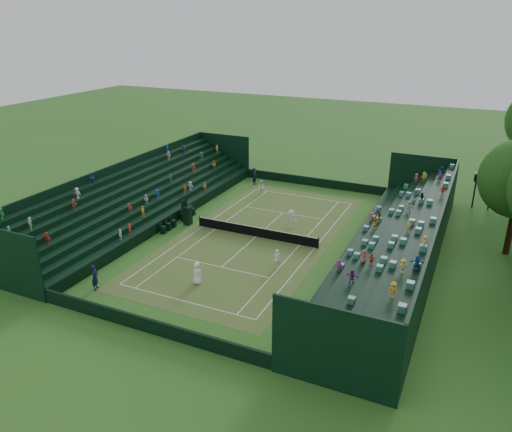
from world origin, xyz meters
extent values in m
plane|color=#396C22|center=(0.00, 0.00, 0.00)|extent=(160.00, 160.00, 0.00)
cube|color=#2B6822|center=(0.00, 0.00, 0.01)|extent=(12.97, 26.77, 0.01)
cube|color=black|center=(0.00, 15.88, 0.50)|extent=(17.17, 0.20, 1.00)
cube|color=black|center=(0.00, -15.88, 0.50)|extent=(17.17, 0.20, 1.00)
cube|color=black|center=(8.48, 0.00, 0.50)|extent=(0.20, 31.77, 1.00)
cube|color=black|center=(-8.48, 0.00, 0.50)|extent=(0.20, 31.77, 1.00)
cube|color=black|center=(8.98, 0.00, 0.50)|extent=(0.80, 32.00, 1.00)
cube|color=black|center=(9.79, 0.00, 0.72)|extent=(0.80, 32.00, 1.45)
cube|color=black|center=(10.58, 0.00, 0.95)|extent=(0.80, 32.00, 1.90)
cube|color=black|center=(11.38, 0.00, 1.18)|extent=(0.80, 32.00, 2.35)
cube|color=black|center=(12.18, 0.00, 1.40)|extent=(0.80, 32.00, 2.80)
cube|color=black|center=(12.98, 0.00, 1.62)|extent=(0.80, 32.00, 3.25)
cube|color=black|center=(13.79, 0.00, 1.85)|extent=(0.80, 32.00, 3.70)
cube|color=black|center=(14.59, 0.00, 2.08)|extent=(0.80, 32.00, 4.15)
cube|color=black|center=(15.08, 0.00, 2.45)|extent=(0.20, 32.00, 4.90)
cube|color=black|center=(-8.98, 0.00, 0.50)|extent=(0.80, 32.00, 1.00)
cube|color=black|center=(-9.79, 0.00, 0.72)|extent=(0.80, 32.00, 1.45)
cube|color=black|center=(-10.58, 0.00, 0.95)|extent=(0.80, 32.00, 1.90)
cube|color=black|center=(-11.38, 0.00, 1.18)|extent=(0.80, 32.00, 2.35)
cube|color=black|center=(-12.18, 0.00, 1.40)|extent=(0.80, 32.00, 2.80)
cube|color=black|center=(-12.98, 0.00, 1.62)|extent=(0.80, 32.00, 3.25)
cube|color=black|center=(-13.79, 0.00, 1.85)|extent=(0.80, 32.00, 3.70)
cube|color=black|center=(-14.59, 0.00, 2.08)|extent=(0.80, 32.00, 4.15)
cube|color=black|center=(-15.08, 0.00, 2.45)|extent=(0.20, 32.00, 4.90)
cylinder|color=black|center=(-5.79, 0.00, 0.53)|extent=(0.10, 0.10, 1.06)
cylinder|color=black|center=(5.79, 0.00, 0.53)|extent=(0.10, 0.10, 1.06)
cube|color=black|center=(0.00, 0.00, 0.46)|extent=(11.57, 0.02, 0.86)
cube|color=white|center=(0.00, 0.00, 0.93)|extent=(11.57, 0.04, 0.07)
cylinder|color=black|center=(17.00, 16.00, 1.50)|extent=(0.16, 0.16, 3.00)
cylinder|color=black|center=(18.50, 16.00, 1.50)|extent=(0.16, 0.16, 3.00)
cube|color=black|center=(17.75, 16.00, 3.30)|extent=(2.00, 1.00, 0.80)
cylinder|color=black|center=(20.13, 5.64, 1.73)|extent=(0.50, 0.50, 3.47)
cube|color=black|center=(-7.05, -0.03, 0.84)|extent=(0.66, 0.66, 1.69)
cube|color=black|center=(-7.05, -0.03, 1.73)|extent=(0.84, 0.84, 0.09)
cube|color=black|center=(-7.38, -0.03, 2.06)|extent=(0.08, 0.84, 0.66)
imported|color=black|center=(-7.05, -0.03, 2.22)|extent=(0.39, 0.47, 0.87)
cube|color=black|center=(-7.91, -2.80, 0.35)|extent=(0.44, 0.44, 0.70)
cube|color=black|center=(-8.13, -2.80, 0.79)|extent=(0.05, 0.44, 0.44)
cube|color=black|center=(-7.91, -2.00, 0.35)|extent=(0.44, 0.44, 0.70)
cube|color=black|center=(-8.13, -2.00, 0.79)|extent=(0.05, 0.44, 0.44)
cube|color=black|center=(-7.91, -1.20, 0.35)|extent=(0.44, 0.44, 0.70)
cube|color=black|center=(-8.13, -1.20, 0.79)|extent=(0.05, 0.44, 0.44)
cube|color=black|center=(-7.91, 0.60, 0.35)|extent=(0.44, 0.44, 0.70)
cube|color=black|center=(-8.13, 0.60, 0.79)|extent=(0.05, 0.44, 0.44)
cube|color=black|center=(-7.91, 1.40, 0.35)|extent=(0.44, 0.44, 0.70)
cube|color=black|center=(-8.13, 1.40, 0.79)|extent=(0.05, 0.44, 0.44)
cube|color=black|center=(-7.91, 2.20, 0.35)|extent=(0.44, 0.44, 0.70)
cube|color=black|center=(-8.13, 2.20, 0.79)|extent=(0.05, 0.44, 0.44)
imported|color=white|center=(-0.38, -9.39, 0.86)|extent=(0.94, 0.71, 1.72)
imported|color=white|center=(3.93, -4.67, 0.80)|extent=(0.69, 0.66, 1.60)
imported|color=white|center=(-4.22, 10.57, 0.80)|extent=(0.85, 0.70, 1.60)
imported|color=white|center=(2.02, 3.32, 0.86)|extent=(1.26, 0.95, 1.72)
imported|color=black|center=(-6.40, 13.44, 1.01)|extent=(0.55, 0.78, 2.02)
imported|color=black|center=(-6.55, -13.11, 0.96)|extent=(0.67, 0.81, 1.92)
camera|label=1|loc=(17.00, -36.68, 18.16)|focal=35.00mm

